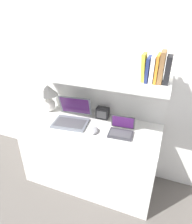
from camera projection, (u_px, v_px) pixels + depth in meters
ground_plane at (80, 198)px, 2.10m from camera, size 12.00×12.00×0.00m
wall_back at (102, 71)px, 2.03m from camera, size 6.00×0.05×2.40m
desk at (90, 155)px, 2.15m from camera, size 1.37×0.56×0.74m
back_riser at (100, 122)px, 2.28m from camera, size 1.37×0.04×1.22m
shelf at (91, 75)px, 1.79m from camera, size 1.37×0.50×0.03m
table_lamp at (48, 95)px, 2.15m from camera, size 0.22×0.22×0.31m
laptop_large at (72, 117)px, 2.02m from camera, size 0.38×0.36×0.24m
laptop_small at (121, 130)px, 1.84m from camera, size 0.23×0.20×0.15m
computer_mouse at (95, 131)px, 1.86m from camera, size 0.07×0.12×0.04m
router_box at (103, 113)px, 2.08m from camera, size 0.13×0.09×0.11m
book_black at (168, 70)px, 1.53m from camera, size 0.04×0.12×0.21m
book_brown at (162, 67)px, 1.54m from camera, size 0.04×0.14×0.25m
book_orange at (157, 68)px, 1.55m from camera, size 0.02×0.15×0.22m
book_white at (153, 69)px, 1.57m from camera, size 0.03×0.15×0.21m
book_navy at (148, 69)px, 1.58m from camera, size 0.03×0.15×0.19m
book_yellow at (144, 67)px, 1.59m from camera, size 0.04×0.13×0.22m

